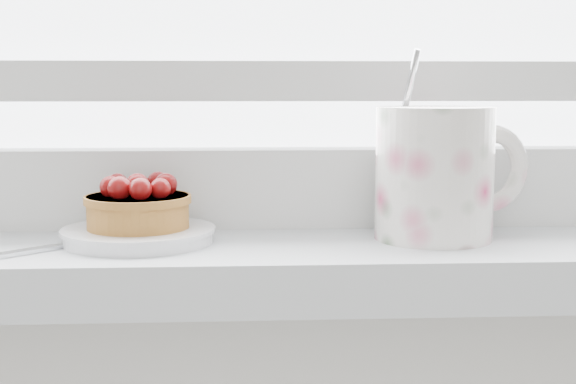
{
  "coord_description": "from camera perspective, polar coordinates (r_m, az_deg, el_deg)",
  "views": [
    {
      "loc": [
        0.0,
        1.25,
        1.07
      ],
      "look_at": [
        0.04,
        1.88,
        0.98
      ],
      "focal_mm": 50.0,
      "sensor_mm": 36.0,
      "label": 1
    }
  ],
  "objects": [
    {
      "name": "saucer",
      "position": [
        0.66,
        -10.57,
        -3.04
      ],
      "size": [
        0.12,
        0.12,
        0.01
      ],
      "primitive_type": "cylinder",
      "color": "silver",
      "rests_on": "windowsill"
    },
    {
      "name": "raspberry_tart",
      "position": [
        0.66,
        -10.61,
        -0.89
      ],
      "size": [
        0.09,
        0.09,
        0.04
      ],
      "color": "brown",
      "rests_on": "saucer"
    },
    {
      "name": "floral_mug",
      "position": [
        0.67,
        10.63,
        1.52
      ],
      "size": [
        0.15,
        0.12,
        0.16
      ],
      "color": "silver",
      "rests_on": "windowsill"
    },
    {
      "name": "fork",
      "position": [
        0.64,
        -17.36,
        -3.93
      ],
      "size": [
        0.15,
        0.14,
        0.0
      ],
      "color": "silver",
      "rests_on": "windowsill"
    }
  ]
}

